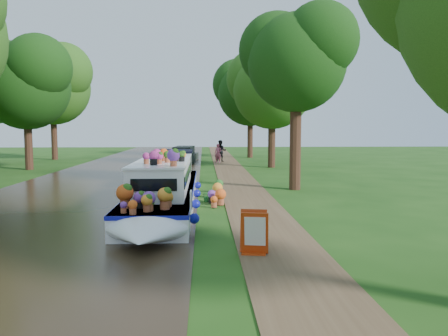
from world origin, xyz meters
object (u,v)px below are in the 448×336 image
(sandwich_board, at_px, (254,234))
(pedestrian_pink, at_px, (218,153))
(pedestrian_dark, at_px, (221,151))
(second_boat, at_px, (184,156))
(plant_boat, at_px, (164,186))

(sandwich_board, distance_m, pedestrian_pink, 27.15)
(pedestrian_dark, bearing_deg, pedestrian_pink, -94.61)
(second_boat, height_order, sandwich_board, second_boat)
(pedestrian_pink, bearing_deg, plant_boat, -87.01)
(pedestrian_dark, bearing_deg, sandwich_board, -82.56)
(sandwich_board, xyz_separation_m, pedestrian_dark, (0.31, 28.47, 0.48))
(second_boat, relative_size, pedestrian_pink, 4.33)
(plant_boat, distance_m, pedestrian_dark, 22.48)
(sandwich_board, relative_size, pedestrian_pink, 0.64)
(second_boat, distance_m, sandwich_board, 29.15)
(plant_boat, height_order, pedestrian_pink, plant_boat)
(second_boat, xyz_separation_m, sandwich_board, (3.00, -29.00, -0.05))
(second_boat, bearing_deg, plant_boat, -84.32)
(second_boat, relative_size, sandwich_board, 6.80)
(pedestrian_pink, bearing_deg, sandwich_board, -79.56)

